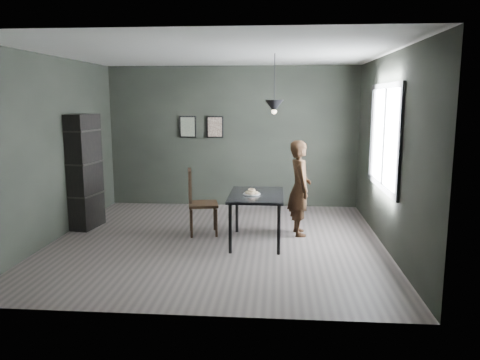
# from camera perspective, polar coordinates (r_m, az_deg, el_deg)

# --- Properties ---
(ground) EXTENTS (5.00, 5.00, 0.00)m
(ground) POSITION_cam_1_polar(r_m,az_deg,el_deg) (7.24, -2.82, -7.46)
(ground) COLOR #3B3533
(ground) RESTS_ON ground
(back_wall) EXTENTS (5.00, 0.10, 2.80)m
(back_wall) POSITION_cam_1_polar(r_m,az_deg,el_deg) (9.43, -0.92, 5.27)
(back_wall) COLOR black
(back_wall) RESTS_ON ground
(ceiling) EXTENTS (5.00, 5.00, 0.02)m
(ceiling) POSITION_cam_1_polar(r_m,az_deg,el_deg) (6.94, -3.02, 15.19)
(ceiling) COLOR silver
(ceiling) RESTS_ON ground
(window_assembly) EXTENTS (0.04, 1.96, 1.56)m
(window_assembly) POSITION_cam_1_polar(r_m,az_deg,el_deg) (7.24, 17.15, 5.04)
(window_assembly) COLOR white
(window_assembly) RESTS_ON ground
(cafe_table) EXTENTS (0.80, 1.20, 0.75)m
(cafe_table) POSITION_cam_1_polar(r_m,az_deg,el_deg) (7.02, 2.00, -2.34)
(cafe_table) COLOR black
(cafe_table) RESTS_ON ground
(white_plate) EXTENTS (0.23, 0.23, 0.01)m
(white_plate) POSITION_cam_1_polar(r_m,az_deg,el_deg) (6.93, 1.43, -1.77)
(white_plate) COLOR silver
(white_plate) RESTS_ON cafe_table
(donut_pile) EXTENTS (0.20, 0.20, 0.09)m
(donut_pile) POSITION_cam_1_polar(r_m,az_deg,el_deg) (6.93, 1.44, -1.50)
(donut_pile) COLOR beige
(donut_pile) RESTS_ON white_plate
(woman) EXTENTS (0.45, 0.60, 1.52)m
(woman) POSITION_cam_1_polar(r_m,az_deg,el_deg) (7.48, 7.29, -0.97)
(woman) COLOR black
(woman) RESTS_ON ground
(wood_chair) EXTENTS (0.54, 0.54, 1.06)m
(wood_chair) POSITION_cam_1_polar(r_m,az_deg,el_deg) (7.49, -5.25, -2.16)
(wood_chair) COLOR black
(wood_chair) RESTS_ON ground
(shelf_unit) EXTENTS (0.45, 0.68, 1.91)m
(shelf_unit) POSITION_cam_1_polar(r_m,az_deg,el_deg) (8.24, -18.51, 0.97)
(shelf_unit) COLOR black
(shelf_unit) RESTS_ON ground
(pendant_lamp) EXTENTS (0.28, 0.28, 0.86)m
(pendant_lamp) POSITION_cam_1_polar(r_m,az_deg,el_deg) (6.95, 4.20, 8.99)
(pendant_lamp) COLOR black
(pendant_lamp) RESTS_ON ground
(framed_print_left) EXTENTS (0.34, 0.04, 0.44)m
(framed_print_left) POSITION_cam_1_polar(r_m,az_deg,el_deg) (9.51, -6.38, 6.46)
(framed_print_left) COLOR black
(framed_print_left) RESTS_ON ground
(framed_print_right) EXTENTS (0.34, 0.04, 0.44)m
(framed_print_right) POSITION_cam_1_polar(r_m,az_deg,el_deg) (9.42, -3.07, 6.47)
(framed_print_right) COLOR black
(framed_print_right) RESTS_ON ground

